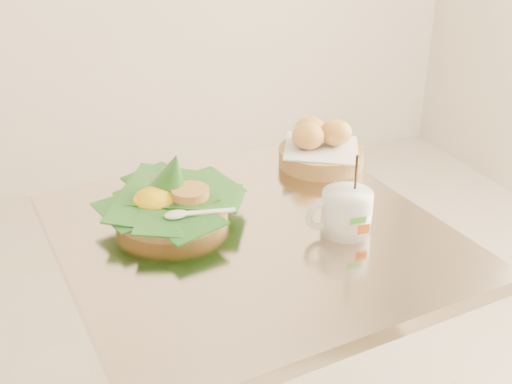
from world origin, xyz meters
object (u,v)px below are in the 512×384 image
object	(u,v)px
cafe_table	(253,323)
rice_basket	(171,198)
bread_basket	(320,147)
coffee_mug	(345,211)

from	to	relation	value
cafe_table	rice_basket	bearing A→B (deg)	137.51
bread_basket	coffee_mug	world-z (taller)	coffee_mug
cafe_table	coffee_mug	size ratio (longest dim) A/B	4.72
cafe_table	coffee_mug	bearing A→B (deg)	-20.79
coffee_mug	cafe_table	bearing A→B (deg)	159.21
cafe_table	bread_basket	xyz separation A→B (m)	(0.26, 0.24, 0.26)
rice_basket	coffee_mug	distance (m)	0.34
bread_basket	coffee_mug	distance (m)	0.32
cafe_table	rice_basket	world-z (taller)	rice_basket
bread_basket	coffee_mug	bearing A→B (deg)	-107.19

